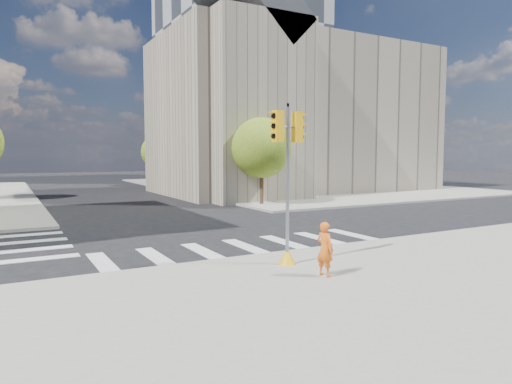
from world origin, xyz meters
TOP-DOWN VIEW (x-y plane):
  - ground at (0.00, 0.00)m, footprint 160.00×160.00m
  - sidewalk_near at (0.00, -11.00)m, footprint 30.00×14.00m
  - sidewalk_far_right at (20.00, 26.00)m, footprint 28.00×40.00m
  - civic_building at (15.59, 19.12)m, footprint 26.00×16.00m
  - office_tower at (22.00, 42.00)m, footprint 20.00×18.00m
  - tree_re_near at (7.50, 10.00)m, footprint 4.20×4.20m
  - tree_re_mid at (7.50, 22.00)m, footprint 4.60×4.60m
  - tree_re_far at (7.50, 34.00)m, footprint 4.00×4.00m
  - lamp_near at (8.00, 14.00)m, footprint 0.35×0.18m
  - lamp_far at (8.00, 28.00)m, footprint 0.35×0.18m
  - traffic_signal at (-0.58, -5.79)m, footprint 1.08×0.56m
  - photographer at (-0.40, -7.47)m, footprint 0.48×0.63m

SIDE VIEW (x-z plane):
  - ground at x=0.00m, z-range 0.00..0.00m
  - sidewalk_near at x=0.00m, z-range 0.00..0.15m
  - sidewalk_far_right at x=20.00m, z-range 0.00..0.15m
  - photographer at x=-0.40m, z-range 0.15..1.70m
  - traffic_signal at x=-0.58m, z-range -0.21..4.79m
  - tree_re_far at x=7.50m, z-range 0.93..6.80m
  - tree_re_near at x=7.50m, z-range 0.97..7.13m
  - tree_re_mid at x=7.50m, z-range 1.02..7.68m
  - lamp_near at x=8.00m, z-range 0.52..8.63m
  - lamp_far at x=8.00m, z-range 0.52..8.63m
  - civic_building at x=15.59m, z-range -2.43..16.96m
  - office_tower at x=22.00m, z-range 0.00..30.00m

